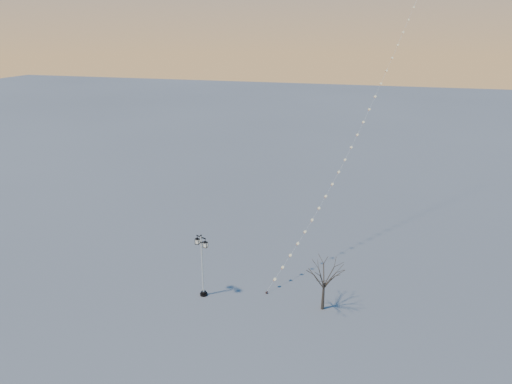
% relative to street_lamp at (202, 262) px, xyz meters
% --- Properties ---
extents(ground, '(300.00, 300.00, 0.00)m').
position_rel_street_lamp_xyz_m(ground, '(3.10, -0.30, -2.97)').
color(ground, slate).
rests_on(ground, ground).
extents(street_lamp, '(1.28, 0.84, 5.37)m').
position_rel_street_lamp_xyz_m(street_lamp, '(0.00, 0.00, 0.00)').
color(street_lamp, black).
rests_on(street_lamp, ground).
extents(bare_tree, '(2.52, 2.52, 4.17)m').
position_rel_street_lamp_xyz_m(bare_tree, '(9.49, 0.68, -0.07)').
color(bare_tree, '#392F25').
rests_on(bare_tree, ground).
extents(kite_train, '(11.84, 27.03, 26.48)m').
position_rel_street_lamp_xyz_m(kite_train, '(10.46, 14.81, 10.14)').
color(kite_train, '#39231E').
rests_on(kite_train, ground).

